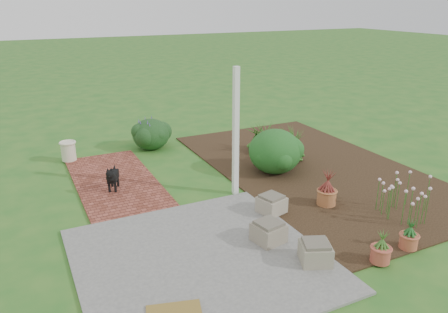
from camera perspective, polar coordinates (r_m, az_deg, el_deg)
name	(u,v)px	position (r m, az deg, el deg)	size (l,w,h in m)	color
ground	(224,198)	(8.47, -0.02, -5.49)	(80.00, 80.00, 0.00)	#22621E
concrete_patio	(200,259)	(6.61, -3.16, -13.21)	(3.50, 3.50, 0.04)	#60605D
brick_path	(115,181)	(9.50, -14.04, -3.09)	(1.60, 3.50, 0.04)	brown
garden_bed	(313,168)	(10.09, 11.55, -1.53)	(4.00, 7.00, 0.03)	black
veranda_post	(236,133)	(8.23, 1.55, 3.07)	(0.10, 0.10, 2.50)	white
stone_trough_near	(315,253)	(6.56, 11.84, -12.26)	(0.42, 0.42, 0.28)	gray
stone_trough_mid	(269,233)	(6.96, 5.83, -9.88)	(0.43, 0.43, 0.29)	#746756
stone_trough_far	(271,205)	(7.86, 6.22, -6.28)	(0.42, 0.42, 0.28)	gray
black_dog	(112,176)	(8.89, -14.37, -2.52)	(0.33, 0.55, 0.50)	black
cream_ceramic_urn	(68,151)	(10.89, -19.65, 0.65)	(0.33, 0.33, 0.44)	beige
evergreen_shrub	(275,150)	(9.60, 6.69, 0.83)	(1.15, 1.15, 0.98)	#093810
agapanthus_clump_back	(290,141)	(10.36, 8.61, 2.07)	(1.05, 1.05, 0.95)	#123A0A
agapanthus_clump_front	(260,134)	(10.87, 4.79, 2.94)	(1.00, 1.00, 0.89)	#0C3D12
pink_flower_patch	(409,197)	(8.31, 22.99, -4.86)	(1.07, 1.07, 0.69)	#113D0F
terracotta_pot_bronze	(327,197)	(8.34, 13.26, -5.20)	(0.35, 0.35, 0.28)	#A36137
terracotta_pot_small_left	(409,241)	(7.35, 22.97, -10.15)	(0.27, 0.27, 0.23)	#AD543A
terracotta_pot_small_right	(380,254)	(6.85, 19.76, -11.96)	(0.28, 0.28, 0.24)	#AA4A39
purple_flowering_bush	(151,133)	(11.30, -9.53, 2.99)	(0.94, 0.94, 0.80)	black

